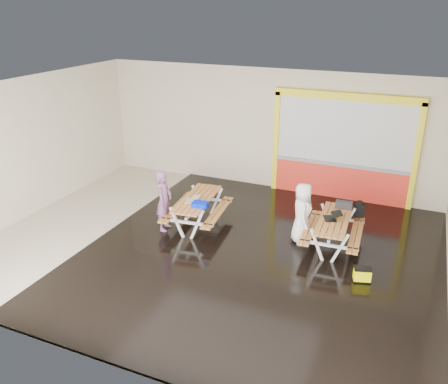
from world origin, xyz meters
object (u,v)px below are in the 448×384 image
at_px(person_left, 164,201).
at_px(laptop_right, 332,217).
at_px(fluke_bag, 362,275).
at_px(picnic_table_right, 334,226).
at_px(person_right, 302,213).
at_px(laptop_left, 192,200).
at_px(picnic_table_left, 197,205).
at_px(blue_pouch, 200,204).
at_px(backpack, 359,209).
at_px(dark_case, 300,235).
at_px(toolbox, 344,205).

distance_m(person_left, laptop_right, 3.92).
relative_size(person_left, fluke_bag, 3.81).
relative_size(picnic_table_right, fluke_bag, 4.84).
relative_size(person_right, laptop_left, 3.61).
relative_size(picnic_table_left, fluke_bag, 5.18).
bearing_deg(blue_pouch, picnic_table_left, 124.29).
height_order(picnic_table_right, laptop_left, laptop_left).
bearing_deg(backpack, person_left, -159.44).
bearing_deg(laptop_left, laptop_right, 7.47).
xyz_separation_m(laptop_left, fluke_bag, (4.12, -0.74, -0.62)).
bearing_deg(picnic_table_left, backpack, 16.57).
distance_m(picnic_table_left, backpack, 3.85).
xyz_separation_m(person_right, blue_pouch, (-2.28, -0.57, 0.05)).
bearing_deg(picnic_table_left, dark_case, 7.75).
xyz_separation_m(laptop_right, toolbox, (0.13, 0.69, 0.03)).
height_order(toolbox, dark_case, toolbox).
bearing_deg(dark_case, fluke_bag, -39.31).
bearing_deg(person_left, fluke_bag, -104.30).
xyz_separation_m(blue_pouch, toolbox, (3.08, 1.30, 0.01)).
distance_m(picnic_table_right, laptop_right, 0.23).
height_order(person_left, blue_pouch, person_left).
height_order(picnic_table_left, backpack, backpack).
bearing_deg(person_left, backpack, -78.40).
bearing_deg(laptop_left, picnic_table_right, 7.67).
bearing_deg(picnic_table_right, toolbox, 82.53).
bearing_deg(toolbox, person_right, -137.94).
bearing_deg(fluke_bag, blue_pouch, 171.68).
relative_size(picnic_table_right, dark_case, 5.63).
bearing_deg(backpack, picnic_table_left, -163.43).
bearing_deg(blue_pouch, toolbox, 22.80).
bearing_deg(dark_case, laptop_left, -167.36).
bearing_deg(dark_case, person_right, -71.94).
bearing_deg(person_right, fluke_bag, -144.24).
bearing_deg(laptop_left, person_left, -153.91).
distance_m(laptop_left, blue_pouch, 0.35).
distance_m(dark_case, fluke_bag, 2.06).
bearing_deg(person_left, person_right, -86.70).
distance_m(person_left, laptop_left, 0.67).
bearing_deg(toolbox, picnic_table_left, -165.11).
bearing_deg(picnic_table_right, person_right, -176.29).
distance_m(picnic_table_left, laptop_left, 0.32).
distance_m(person_left, backpack, 4.61).
xyz_separation_m(laptop_left, toolbox, (3.38, 1.12, 0.01)).
relative_size(laptop_right, fluke_bag, 1.22).
relative_size(picnic_table_left, toolbox, 5.29).
height_order(laptop_left, toolbox, toolbox).
xyz_separation_m(picnic_table_left, laptop_right, (3.23, 0.20, 0.20)).
bearing_deg(toolbox, fluke_bag, -68.32).
xyz_separation_m(laptop_right, fluke_bag, (0.87, -1.16, -0.59)).
distance_m(laptop_left, laptop_right, 3.28).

